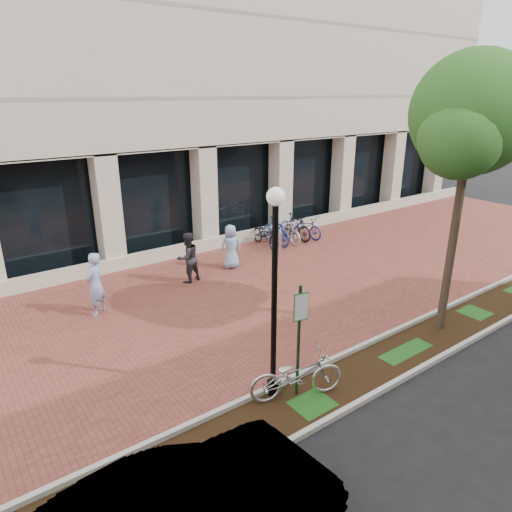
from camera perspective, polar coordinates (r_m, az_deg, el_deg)
ground at (r=14.62m, az=-3.26°, el=-5.35°), size 120.00×120.00×0.00m
brick_plaza at (r=14.61m, az=-3.26°, el=-5.34°), size 40.00×9.00×0.01m
planting_strip at (r=11.14m, az=12.16°, el=-14.55°), size 40.00×1.50×0.01m
curb_plaza_side at (r=11.53m, az=9.37°, el=-12.74°), size 40.00×0.12×0.12m
curb_street_side at (r=10.73m, az=15.26°, el=-15.98°), size 40.00×0.12×0.12m
parking_sign at (r=9.56m, az=5.45°, el=-8.95°), size 0.34×0.07×2.58m
lamppost at (r=9.15m, az=2.31°, el=-3.69°), size 0.36×0.36×4.56m
street_tree at (r=12.50m, az=25.30°, el=14.93°), size 3.53×2.94×7.21m
locked_bicycle at (r=10.04m, az=5.09°, el=-14.62°), size 2.20×1.43×1.09m
pedestrian_left at (r=14.06m, az=-19.44°, el=-3.33°), size 0.83×0.78×1.91m
pedestrian_mid at (r=15.74m, az=-8.52°, el=-0.20°), size 0.96×0.80×1.76m
pedestrian_right at (r=16.85m, az=-3.18°, el=1.18°), size 0.91×0.71×1.66m
bollard at (r=18.33m, az=3.02°, el=1.67°), size 0.12×0.12×1.00m
bike_rack_cluster at (r=19.96m, az=3.75°, el=3.29°), size 3.09×2.03×1.15m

